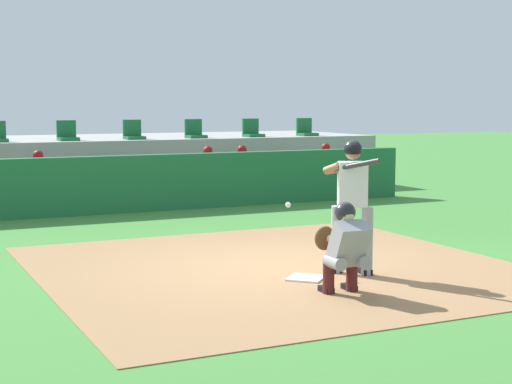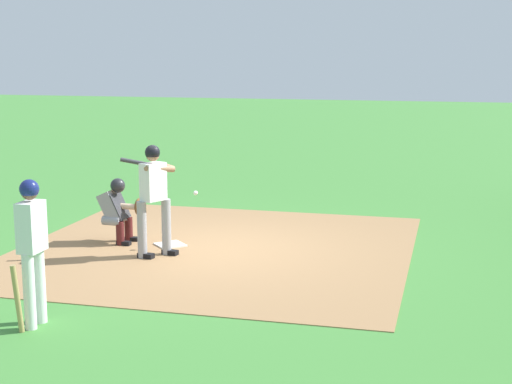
{
  "view_description": "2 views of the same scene",
  "coord_description": "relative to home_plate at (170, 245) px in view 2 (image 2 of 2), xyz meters",
  "views": [
    {
      "loc": [
        -5.01,
        -9.73,
        2.29
      ],
      "look_at": [
        0.0,
        0.7,
        1.0
      ],
      "focal_mm": 56.11,
      "sensor_mm": 36.0,
      "label": 1
    },
    {
      "loc": [
        11.94,
        3.78,
        3.26
      ],
      "look_at": [
        0.0,
        0.7,
        1.0
      ],
      "focal_mm": 54.28,
      "sensor_mm": 36.0,
      "label": 2
    }
  ],
  "objects": [
    {
      "name": "batter_at_plate",
      "position": [
        0.69,
        0.01,
        1.01
      ],
      "size": [
        0.57,
        0.89,
        1.8
      ],
      "color": "#99999E",
      "rests_on": "ground"
    },
    {
      "name": "catcher_crouched",
      "position": [
        0.0,
        -0.92,
        0.59
      ],
      "size": [
        0.49,
        1.75,
        1.13
      ],
      "color": "gray",
      "rests_on": "ground"
    },
    {
      "name": "on_deck_batter",
      "position": [
        4.03,
        -0.2,
        1.0
      ],
      "size": [
        0.58,
        0.23,
        1.79
      ],
      "color": "silver",
      "rests_on": "ground"
    },
    {
      "name": "home_plate",
      "position": [
        0.0,
        0.0,
        0.0
      ],
      "size": [
        0.62,
        0.62,
        0.02
      ],
      "primitive_type": "cube",
      "rotation": [
        0.0,
        0.0,
        0.79
      ],
      "color": "white",
      "rests_on": "dirt_infield"
    },
    {
      "name": "dirt_infield",
      "position": [
        0.0,
        0.8,
        -0.02
      ],
      "size": [
        6.4,
        6.4,
        0.01
      ],
      "primitive_type": "cube",
      "color": "#9E754C",
      "rests_on": "ground"
    },
    {
      "name": "ground_plane",
      "position": [
        0.0,
        0.8,
        -0.02
      ],
      "size": [
        80.0,
        80.0,
        0.0
      ],
      "primitive_type": "plane",
      "color": "#428438"
    }
  ]
}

